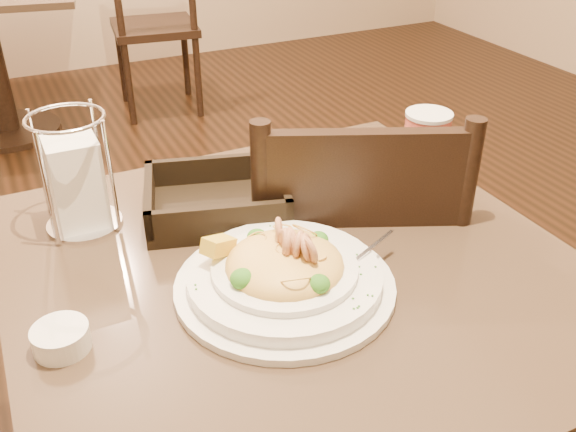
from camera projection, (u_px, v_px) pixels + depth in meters
name	position (u px, v px, depth m)	size (l,w,h in m)	color
main_table	(293.00, 366.00, 1.17)	(0.90, 0.90, 0.73)	black
dining_chair_near	(348.00, 283.00, 1.39)	(0.55, 0.55, 0.93)	black
dining_chair_far	(155.00, 21.00, 3.30)	(0.47, 0.47, 0.93)	black
pasta_bowl	(285.00, 273.00, 0.98)	(0.38, 0.34, 0.11)	white
drink_glass	(425.00, 151.00, 1.24)	(0.16, 0.16, 0.16)	white
bread_basket	(217.00, 203.00, 1.18)	(0.30, 0.27, 0.07)	black
napkin_caddy	(77.00, 180.00, 1.11)	(0.13, 0.13, 0.21)	silver
side_plate	(273.00, 187.00, 1.27)	(0.15, 0.15, 0.01)	white
butter_ramekin	(61.00, 338.00, 0.87)	(0.08, 0.08, 0.03)	white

